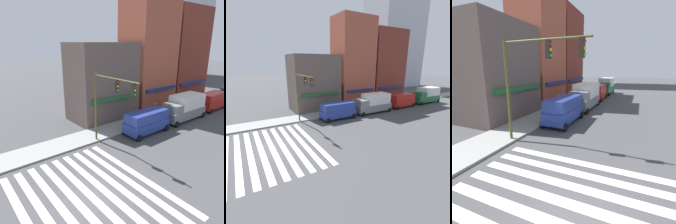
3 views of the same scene
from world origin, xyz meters
The scene contains 10 objects.
ground_plane centered at (0.00, 0.00, 0.00)m, with size 200.00×200.00×0.00m, color #424244.
sidewalk_left centered at (0.00, 7.50, 0.07)m, with size 120.00×3.00×0.15m.
crosswalk_stripes centered at (0.00, 0.00, 0.00)m, with size 8.13×10.80×0.01m.
storefront_row centered at (18.30, 11.50, 6.68)m, with size 23.51×5.30×15.49m.
traffic_signal centered at (4.80, 4.41, 4.75)m, with size 0.32×5.55×6.52m.
van_blue centered at (9.95, 4.70, 1.29)m, with size 5.02×2.22×2.34m.
box_truck_grey centered at (16.50, 4.70, 1.59)m, with size 6.23×2.42×3.04m.
van_red centered at (23.29, 4.70, 1.29)m, with size 5.03×2.22×2.34m.
pedestrian_grey_coat centered at (14.30, 7.30, 1.07)m, with size 0.32×0.32×1.77m.
fire_hydrant centered at (9.31, 6.40, 0.61)m, with size 0.24×0.24×0.84m.
Camera 1 is at (-6.00, -9.51, 9.12)m, focal length 35.00 mm.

